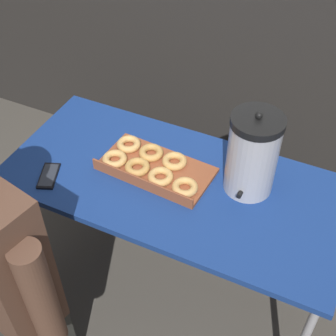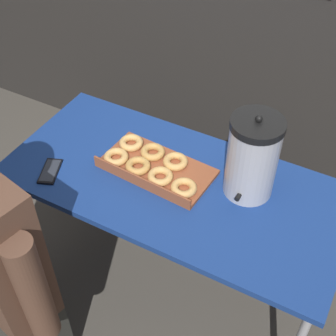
% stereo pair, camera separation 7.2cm
% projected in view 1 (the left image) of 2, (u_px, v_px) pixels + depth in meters
% --- Properties ---
extents(ground_plane, '(12.00, 12.00, 0.00)m').
position_uv_depth(ground_plane, '(173.00, 284.00, 2.38)').
color(ground_plane, '#4C473F').
extents(folding_table, '(1.38, 0.64, 0.75)m').
position_uv_depth(folding_table, '(174.00, 190.00, 1.90)').
color(folding_table, navy).
rests_on(folding_table, ground).
extents(donut_box, '(0.47, 0.27, 0.05)m').
position_uv_depth(donut_box, '(152.00, 166.00, 1.89)').
color(donut_box, brown).
rests_on(donut_box, folding_table).
extents(coffee_urn, '(0.20, 0.22, 0.36)m').
position_uv_depth(coffee_urn, '(252.00, 154.00, 1.72)').
color(coffee_urn, '#B7B7BC').
rests_on(coffee_urn, folding_table).
extents(cell_phone, '(0.11, 0.16, 0.01)m').
position_uv_depth(cell_phone, '(49.00, 176.00, 1.87)').
color(cell_phone, black).
rests_on(cell_phone, folding_table).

